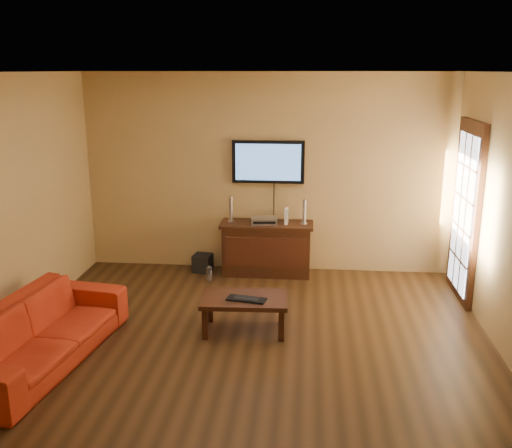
# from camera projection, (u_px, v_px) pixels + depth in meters

# --- Properties ---
(ground_plane) EXTENTS (5.00, 5.00, 0.00)m
(ground_plane) POSITION_uv_depth(u_px,v_px,m) (248.00, 351.00, 5.71)
(ground_plane) COLOR black
(ground_plane) RESTS_ON ground
(room_walls) EXTENTS (5.00, 5.00, 5.00)m
(room_walls) POSITION_uv_depth(u_px,v_px,m) (253.00, 173.00, 5.87)
(room_walls) COLOR tan
(room_walls) RESTS_ON ground
(french_door) EXTENTS (0.07, 1.02, 2.22)m
(french_door) POSITION_uv_depth(u_px,v_px,m) (465.00, 213.00, 6.85)
(french_door) COLOR black
(french_door) RESTS_ON ground
(media_console) EXTENTS (1.25, 0.48, 0.72)m
(media_console) POSITION_uv_depth(u_px,v_px,m) (267.00, 248.00, 7.78)
(media_console) COLOR black
(media_console) RESTS_ON ground
(television) EXTENTS (0.98, 0.08, 0.58)m
(television) POSITION_uv_depth(u_px,v_px,m) (268.00, 162.00, 7.67)
(television) COLOR black
(television) RESTS_ON ground
(coffee_table) EXTENTS (0.93, 0.59, 0.39)m
(coffee_table) POSITION_uv_depth(u_px,v_px,m) (245.00, 302.00, 6.06)
(coffee_table) COLOR black
(coffee_table) RESTS_ON ground
(sofa) EXTENTS (0.89, 2.14, 0.81)m
(sofa) POSITION_uv_depth(u_px,v_px,m) (39.00, 322.00, 5.40)
(sofa) COLOR #B32B13
(sofa) RESTS_ON ground
(speaker_left) EXTENTS (0.09, 0.09, 0.34)m
(speaker_left) POSITION_uv_depth(u_px,v_px,m) (231.00, 210.00, 7.73)
(speaker_left) COLOR silver
(speaker_left) RESTS_ON media_console
(speaker_right) EXTENTS (0.09, 0.09, 0.33)m
(speaker_right) POSITION_uv_depth(u_px,v_px,m) (304.00, 213.00, 7.61)
(speaker_right) COLOR silver
(speaker_right) RESTS_ON media_console
(av_receiver) EXTENTS (0.37, 0.28, 0.08)m
(av_receiver) POSITION_uv_depth(u_px,v_px,m) (264.00, 220.00, 7.67)
(av_receiver) COLOR silver
(av_receiver) RESTS_ON media_console
(game_console) EXTENTS (0.05, 0.15, 0.21)m
(game_console) POSITION_uv_depth(u_px,v_px,m) (287.00, 216.00, 7.64)
(game_console) COLOR white
(game_console) RESTS_ON media_console
(subwoofer) EXTENTS (0.27, 0.27, 0.24)m
(subwoofer) POSITION_uv_depth(u_px,v_px,m) (203.00, 263.00, 7.93)
(subwoofer) COLOR black
(subwoofer) RESTS_ON ground
(bottle) EXTENTS (0.08, 0.08, 0.22)m
(bottle) POSITION_uv_depth(u_px,v_px,m) (209.00, 274.00, 7.55)
(bottle) COLOR white
(bottle) RESTS_ON ground
(keyboard) EXTENTS (0.43, 0.23, 0.02)m
(keyboard) POSITION_uv_depth(u_px,v_px,m) (247.00, 299.00, 5.96)
(keyboard) COLOR black
(keyboard) RESTS_ON coffee_table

